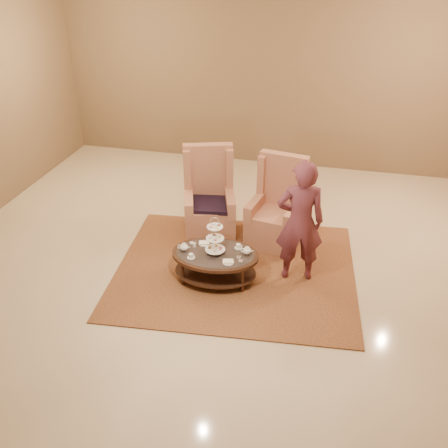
% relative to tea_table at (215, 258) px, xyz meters
% --- Properties ---
extents(ground, '(8.00, 8.00, 0.00)m').
position_rel_tea_table_xyz_m(ground, '(0.05, 0.05, -0.34)').
color(ground, beige).
rests_on(ground, ground).
extents(ceiling, '(8.00, 8.00, 0.02)m').
position_rel_tea_table_xyz_m(ceiling, '(0.05, 0.05, -0.34)').
color(ceiling, beige).
rests_on(ceiling, ground).
extents(wall_back, '(8.00, 0.04, 3.50)m').
position_rel_tea_table_xyz_m(wall_back, '(0.05, 4.05, 1.41)').
color(wall_back, olive).
rests_on(wall_back, ground).
extents(rug, '(3.39, 2.91, 0.02)m').
position_rel_tea_table_xyz_m(rug, '(0.21, 0.27, -0.33)').
color(rug, '#8F5F32').
rests_on(rug, ground).
extents(tea_table, '(1.15, 0.82, 0.94)m').
position_rel_tea_table_xyz_m(tea_table, '(0.00, 0.00, 0.00)').
color(tea_table, black).
rests_on(tea_table, ground).
extents(armchair_left, '(0.90, 0.92, 1.33)m').
position_rel_tea_table_xyz_m(armchair_left, '(-0.38, 1.16, 0.11)').
color(armchair_left, '#BB7758').
rests_on(armchair_left, ground).
extents(armchair_right, '(0.82, 0.84, 1.29)m').
position_rel_tea_table_xyz_m(armchair_right, '(0.63, 1.18, 0.09)').
color(armchair_right, '#BB7758').
rests_on(armchair_right, ground).
extents(person, '(0.67, 0.51, 1.66)m').
position_rel_tea_table_xyz_m(person, '(1.02, 0.31, 0.49)').
color(person, '#592630').
rests_on(person, ground).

